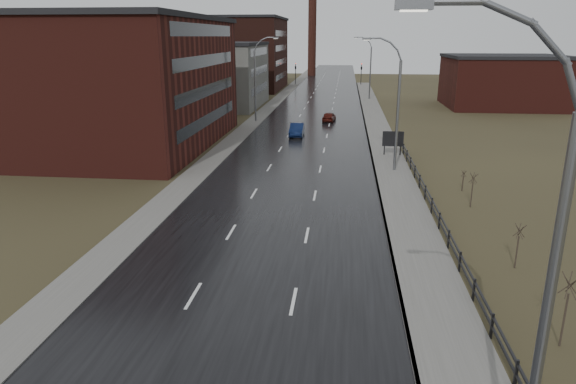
% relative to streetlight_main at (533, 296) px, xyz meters
% --- Properties ---
extents(road, '(14.00, 300.00, 0.06)m').
position_rel_streetlight_main_xyz_m(road, '(-8.47, 58.00, -6.03)').
color(road, black).
rests_on(road, ground).
extents(sidewalk_right, '(3.20, 180.00, 0.18)m').
position_rel_streetlight_main_xyz_m(sidewalk_right, '(0.13, 33.00, -5.97)').
color(sidewalk_right, '#595651').
rests_on(sidewalk_right, ground).
extents(curb_right, '(0.16, 180.00, 0.18)m').
position_rel_streetlight_main_xyz_m(curb_right, '(-1.39, 33.00, -5.97)').
color(curb_right, slate).
rests_on(curb_right, ground).
extents(sidewalk_left, '(2.40, 260.00, 0.12)m').
position_rel_streetlight_main_xyz_m(sidewalk_left, '(-16.67, 58.00, -6.00)').
color(sidewalk_left, '#595651').
rests_on(sidewalk_left, ground).
extents(warehouse_near, '(22.44, 28.56, 13.50)m').
position_rel_streetlight_main_xyz_m(warehouse_near, '(-29.46, 43.00, 0.70)').
color(warehouse_near, '#471914').
rests_on(warehouse_near, ground).
extents(warehouse_mid, '(16.32, 20.40, 10.50)m').
position_rel_streetlight_main_xyz_m(warehouse_mid, '(-26.46, 76.00, -0.80)').
color(warehouse_mid, slate).
rests_on(warehouse_mid, ground).
extents(warehouse_far, '(26.52, 24.48, 15.50)m').
position_rel_streetlight_main_xyz_m(warehouse_far, '(-31.47, 106.00, 1.70)').
color(warehouse_far, '#331611').
rests_on(warehouse_far, ground).
extents(building_right, '(18.36, 16.32, 8.50)m').
position_rel_streetlight_main_xyz_m(building_right, '(21.83, 80.00, -1.80)').
color(building_right, '#471914').
rests_on(building_right, ground).
extents(smokestack, '(2.70, 2.70, 30.70)m').
position_rel_streetlight_main_xyz_m(smokestack, '(-14.47, 148.00, 9.44)').
color(smokestack, '#331611').
rests_on(smokestack, ground).
extents(streetlight_main, '(3.91, 0.29, 12.11)m').
position_rel_streetlight_main_xyz_m(streetlight_main, '(0.00, 0.00, 0.00)').
color(streetlight_main, slate).
rests_on(streetlight_main, ground).
extents(streetlight_right_mid, '(3.36, 0.28, 11.35)m').
position_rel_streetlight_main_xyz_m(streetlight_right_mid, '(0.03, 34.00, -0.22)').
color(streetlight_right_mid, slate).
rests_on(streetlight_right_mid, ground).
extents(streetlight_left, '(3.36, 0.28, 11.35)m').
position_rel_streetlight_main_xyz_m(streetlight_left, '(-16.17, 60.00, -0.22)').
color(streetlight_left, slate).
rests_on(streetlight_left, ground).
extents(streetlight_right_far, '(3.36, 0.28, 11.35)m').
position_rel_streetlight_main_xyz_m(streetlight_right_far, '(0.03, 88.00, -0.22)').
color(streetlight_right_far, slate).
rests_on(streetlight_right_far, ground).
extents(guardrail, '(0.10, 53.05, 1.10)m').
position_rel_streetlight_main_xyz_m(guardrail, '(1.83, 16.32, -5.35)').
color(guardrail, black).
rests_on(guardrail, ground).
extents(shrub_c, '(0.71, 0.75, 3.03)m').
position_rel_streetlight_main_xyz_m(shrub_c, '(4.34, 7.77, -4.45)').
color(shrub_c, '#382D23').
rests_on(shrub_c, ground).
extents(shrub_d, '(0.57, 0.60, 2.39)m').
position_rel_streetlight_main_xyz_m(shrub_d, '(4.77, 14.78, -4.79)').
color(shrub_d, '#382D23').
rests_on(shrub_d, ground).
extents(shrub_e, '(0.58, 0.61, 2.45)m').
position_rel_streetlight_main_xyz_m(shrub_e, '(4.75, 24.64, -4.76)').
color(shrub_e, '#382D23').
rests_on(shrub_e, ground).
extents(shrub_f, '(0.40, 0.42, 1.64)m').
position_rel_streetlight_main_xyz_m(shrub_f, '(5.01, 28.58, -5.19)').
color(shrub_f, '#382D23').
rests_on(shrub_f, ground).
extents(billboard, '(2.05, 0.17, 2.53)m').
position_rel_streetlight_main_xyz_m(billboard, '(0.63, 39.96, -4.35)').
color(billboard, black).
rests_on(billboard, ground).
extents(traffic_light_left, '(0.58, 2.73, 5.30)m').
position_rel_streetlight_main_xyz_m(traffic_light_left, '(-16.47, 118.00, -1.46)').
color(traffic_light_left, black).
rests_on(traffic_light_left, ground).
extents(traffic_light_right, '(0.58, 2.73, 5.30)m').
position_rel_streetlight_main_xyz_m(traffic_light_right, '(-0.47, 118.00, -1.46)').
color(traffic_light_right, black).
rests_on(traffic_light_right, ground).
extents(car_near, '(1.63, 4.55, 1.49)m').
position_rel_streetlight_main_xyz_m(car_near, '(-9.73, 49.60, -5.31)').
color(car_near, '#0B173A').
rests_on(car_near, ground).
extents(car_far, '(2.00, 4.05, 1.33)m').
position_rel_streetlight_main_xyz_m(car_far, '(-6.30, 60.96, -5.39)').
color(car_far, '#43100B').
rests_on(car_far, ground).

